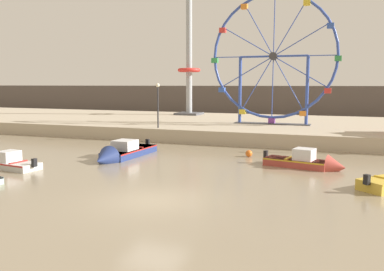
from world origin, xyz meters
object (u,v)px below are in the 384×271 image
at_px(motorboat_pale_grey, 5,163).
at_px(promenade_lamp_near, 158,98).
at_px(drop_tower_steel_tower, 189,60).
at_px(motorboat_navy_blue, 120,153).
at_px(mooring_buoy_orange, 249,153).
at_px(motorboat_faded_red, 310,163).
at_px(ferris_wheel_blue_frame, 273,59).

relative_size(motorboat_pale_grey, promenade_lamp_near, 1.14).
bearing_deg(drop_tower_steel_tower, motorboat_navy_blue, -79.49).
height_order(drop_tower_steel_tower, mooring_buoy_orange, drop_tower_steel_tower).
xyz_separation_m(drop_tower_steel_tower, mooring_buoy_orange, (11.76, -19.79, -7.26)).
bearing_deg(promenade_lamp_near, motorboat_faded_red, -29.85).
bearing_deg(ferris_wheel_blue_frame, mooring_buoy_orange, -87.28).
xyz_separation_m(motorboat_pale_grey, promenade_lamp_near, (3.26, 13.24, 3.21)).
relative_size(motorboat_faded_red, motorboat_pale_grey, 1.14).
distance_m(motorboat_pale_grey, drop_tower_steel_tower, 28.96).
bearing_deg(mooring_buoy_orange, ferris_wheel_blue_frame, 92.72).
bearing_deg(motorboat_pale_grey, motorboat_navy_blue, -126.73).
height_order(motorboat_faded_red, promenade_lamp_near, promenade_lamp_near).
distance_m(motorboat_pale_grey, mooring_buoy_orange, 14.62).
bearing_deg(promenade_lamp_near, drop_tower_steel_tower, 101.29).
bearing_deg(motorboat_pale_grey, mooring_buoy_orange, -138.40).
distance_m(motorboat_navy_blue, ferris_wheel_blue_frame, 17.69).
xyz_separation_m(motorboat_navy_blue, drop_tower_steel_tower, (-4.31, 23.25, 7.16)).
height_order(motorboat_pale_grey, mooring_buoy_orange, motorboat_pale_grey).
relative_size(ferris_wheel_blue_frame, drop_tower_steel_tower, 0.73).
distance_m(drop_tower_steel_tower, mooring_buoy_orange, 24.14).
height_order(motorboat_faded_red, ferris_wheel_blue_frame, ferris_wheel_blue_frame).
bearing_deg(ferris_wheel_blue_frame, motorboat_navy_blue, -114.87).
relative_size(ferris_wheel_blue_frame, promenade_lamp_near, 3.17).
bearing_deg(motorboat_navy_blue, drop_tower_steel_tower, -167.66).
xyz_separation_m(motorboat_faded_red, drop_tower_steel_tower, (-15.78, 22.16, 7.16)).
bearing_deg(mooring_buoy_orange, promenade_lamp_near, 150.48).
height_order(motorboat_navy_blue, mooring_buoy_orange, motorboat_navy_blue).
distance_m(motorboat_navy_blue, drop_tower_steel_tower, 24.71).
xyz_separation_m(motorboat_pale_grey, mooring_buoy_orange, (12.07, 8.26, -0.06)).
height_order(motorboat_navy_blue, ferris_wheel_blue_frame, ferris_wheel_blue_frame).
relative_size(motorboat_faded_red, promenade_lamp_near, 1.30).
xyz_separation_m(motorboat_pale_grey, ferris_wheel_blue_frame, (11.53, 19.69, 6.61)).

